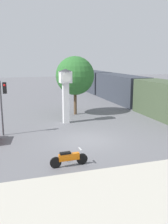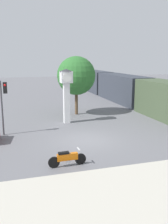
# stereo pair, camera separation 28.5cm
# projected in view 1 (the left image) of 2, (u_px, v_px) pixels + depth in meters

# --- Properties ---
(ground_plane) EXTENTS (120.00, 120.00, 0.00)m
(ground_plane) POSITION_uv_depth(u_px,v_px,m) (87.00, 140.00, 17.18)
(ground_plane) COLOR slate
(sidewalk_strip) EXTENTS (36.00, 6.00, 0.10)m
(sidewalk_strip) POSITION_uv_depth(u_px,v_px,m) (147.00, 198.00, 9.94)
(sidewalk_strip) COLOR #BCB7A8
(sidewalk_strip) RESTS_ON ground_plane
(motorcycle) EXTENTS (2.03, 0.44, 0.89)m
(motorcycle) POSITION_uv_depth(u_px,v_px,m) (69.00, 158.00, 12.94)
(motorcycle) COLOR black
(motorcycle) RESTS_ON ground_plane
(clock_tower) EXTENTS (1.14, 1.14, 4.64)m
(clock_tower) POSITION_uv_depth(u_px,v_px,m) (66.00, 88.00, 21.10)
(clock_tower) COLOR white
(clock_tower) RESTS_ON ground_plane
(freight_train) EXTENTS (2.80, 33.35, 3.40)m
(freight_train) POSITION_uv_depth(u_px,v_px,m) (120.00, 88.00, 32.31)
(freight_train) COLOR #425138
(freight_train) RESTS_ON ground_plane
(traffic_light) EXTENTS (0.50, 0.35, 3.96)m
(traffic_light) POSITION_uv_depth(u_px,v_px,m) (3.00, 98.00, 17.70)
(traffic_light) COLOR #47474C
(traffic_light) RESTS_ON ground_plane
(street_tree) EXTENTS (3.75, 3.75, 5.72)m
(street_tree) POSITION_uv_depth(u_px,v_px,m) (75.00, 76.00, 24.22)
(street_tree) COLOR brown
(street_tree) RESTS_ON ground_plane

